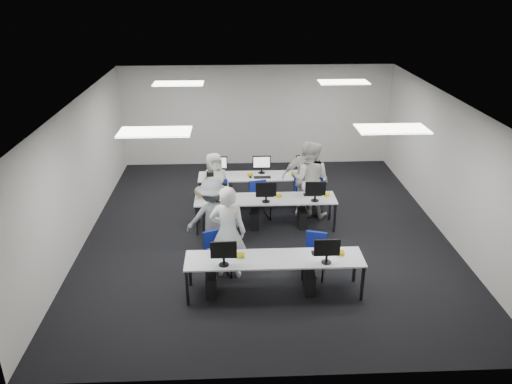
{
  "coord_description": "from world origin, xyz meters",
  "views": [
    {
      "loc": [
        -0.67,
        -10.07,
        5.39
      ],
      "look_at": [
        -0.23,
        -0.04,
        1.0
      ],
      "focal_mm": 35.0,
      "sensor_mm": 36.0,
      "label": 1
    }
  ],
  "objects_px": {
    "chair_3": "(260,207)",
    "chair_0": "(218,262)",
    "desk_mid": "(265,200)",
    "chair_1": "(314,263)",
    "chair_2": "(216,207)",
    "chair_5": "(222,200)",
    "student_0": "(228,232)",
    "chair_7": "(310,199)",
    "student_3": "(305,179)",
    "student_2": "(215,184)",
    "chair_6": "(257,200)",
    "chair_4": "(305,204)",
    "desk_front": "(274,261)",
    "photographer": "(213,217)",
    "student_1": "(310,179)"
  },
  "relations": [
    {
      "from": "chair_7",
      "to": "chair_0",
      "type": "bearing_deg",
      "value": -145.16
    },
    {
      "from": "chair_3",
      "to": "chair_0",
      "type": "bearing_deg",
      "value": -125.44
    },
    {
      "from": "desk_front",
      "to": "chair_4",
      "type": "xyz_separation_m",
      "value": [
        1.0,
        3.22,
        -0.39
      ]
    },
    {
      "from": "chair_6",
      "to": "photographer",
      "type": "height_order",
      "value": "photographer"
    },
    {
      "from": "desk_mid",
      "to": "student_3",
      "type": "bearing_deg",
      "value": 34.91
    },
    {
      "from": "desk_mid",
      "to": "chair_5",
      "type": "bearing_deg",
      "value": 137.46
    },
    {
      "from": "desk_mid",
      "to": "chair_3",
      "type": "bearing_deg",
      "value": 101.08
    },
    {
      "from": "chair_5",
      "to": "student_0",
      "type": "relative_size",
      "value": 0.5
    },
    {
      "from": "chair_2",
      "to": "student_3",
      "type": "height_order",
      "value": "student_3"
    },
    {
      "from": "chair_0",
      "to": "student_0",
      "type": "xyz_separation_m",
      "value": [
        0.21,
        -0.01,
        0.66
      ]
    },
    {
      "from": "chair_3",
      "to": "student_3",
      "type": "distance_m",
      "value": 1.26
    },
    {
      "from": "chair_0",
      "to": "student_2",
      "type": "height_order",
      "value": "student_2"
    },
    {
      "from": "desk_mid",
      "to": "chair_4",
      "type": "distance_m",
      "value": 1.24
    },
    {
      "from": "chair_1",
      "to": "chair_2",
      "type": "bearing_deg",
      "value": 143.7
    },
    {
      "from": "chair_2",
      "to": "chair_6",
      "type": "height_order",
      "value": "chair_2"
    },
    {
      "from": "chair_4",
      "to": "chair_1",
      "type": "bearing_deg",
      "value": -110.01
    },
    {
      "from": "chair_6",
      "to": "chair_3",
      "type": "bearing_deg",
      "value": -82.77
    },
    {
      "from": "student_1",
      "to": "chair_7",
      "type": "bearing_deg",
      "value": -82.37
    },
    {
      "from": "chair_1",
      "to": "chair_7",
      "type": "relative_size",
      "value": 0.94
    },
    {
      "from": "desk_mid",
      "to": "student_0",
      "type": "bearing_deg",
      "value": -112.95
    },
    {
      "from": "chair_0",
      "to": "chair_1",
      "type": "bearing_deg",
      "value": -24.12
    },
    {
      "from": "desk_mid",
      "to": "chair_1",
      "type": "height_order",
      "value": "chair_1"
    },
    {
      "from": "chair_5",
      "to": "student_3",
      "type": "xyz_separation_m",
      "value": [
        1.99,
        -0.25,
        0.63
      ]
    },
    {
      "from": "student_3",
      "to": "student_1",
      "type": "bearing_deg",
      "value": -10.67
    },
    {
      "from": "desk_mid",
      "to": "chair_2",
      "type": "distance_m",
      "value": 1.33
    },
    {
      "from": "photographer",
      "to": "student_0",
      "type": "bearing_deg",
      "value": 102.0
    },
    {
      "from": "desk_mid",
      "to": "chair_2",
      "type": "xyz_separation_m",
      "value": [
        -1.15,
        0.53,
        -0.4
      ]
    },
    {
      "from": "desk_mid",
      "to": "chair_4",
      "type": "xyz_separation_m",
      "value": [
        1.0,
        0.62,
        -0.39
      ]
    },
    {
      "from": "chair_6",
      "to": "chair_7",
      "type": "height_order",
      "value": "chair_7"
    },
    {
      "from": "chair_2",
      "to": "chair_5",
      "type": "distance_m",
      "value": 0.42
    },
    {
      "from": "chair_1",
      "to": "photographer",
      "type": "height_order",
      "value": "photographer"
    },
    {
      "from": "chair_1",
      "to": "chair_4",
      "type": "height_order",
      "value": "chair_4"
    },
    {
      "from": "desk_front",
      "to": "chair_7",
      "type": "distance_m",
      "value": 3.7
    },
    {
      "from": "chair_2",
      "to": "chair_6",
      "type": "distance_m",
      "value": 1.09
    },
    {
      "from": "chair_1",
      "to": "chair_3",
      "type": "height_order",
      "value": "chair_3"
    },
    {
      "from": "chair_0",
      "to": "student_3",
      "type": "xyz_separation_m",
      "value": [
        2.02,
        2.64,
        0.64
      ]
    },
    {
      "from": "chair_4",
      "to": "chair_5",
      "type": "bearing_deg",
      "value": 155.22
    },
    {
      "from": "chair_3",
      "to": "chair_5",
      "type": "distance_m",
      "value": 1.0
    },
    {
      "from": "chair_4",
      "to": "photographer",
      "type": "xyz_separation_m",
      "value": [
        -2.16,
        -1.74,
        0.54
      ]
    },
    {
      "from": "chair_2",
      "to": "photographer",
      "type": "bearing_deg",
      "value": -99.98
    },
    {
      "from": "chair_1",
      "to": "chair_2",
      "type": "distance_m",
      "value": 3.25
    },
    {
      "from": "student_1",
      "to": "chair_1",
      "type": "bearing_deg",
      "value": 105.49
    },
    {
      "from": "chair_0",
      "to": "chair_6",
      "type": "distance_m",
      "value": 3.04
    },
    {
      "from": "chair_7",
      "to": "chair_3",
      "type": "bearing_deg",
      "value": 179.49
    },
    {
      "from": "desk_front",
      "to": "photographer",
      "type": "relative_size",
      "value": 1.92
    },
    {
      "from": "desk_mid",
      "to": "chair_7",
      "type": "bearing_deg",
      "value": 37.24
    },
    {
      "from": "chair_7",
      "to": "student_2",
      "type": "height_order",
      "value": "student_2"
    },
    {
      "from": "chair_3",
      "to": "student_3",
      "type": "height_order",
      "value": "student_3"
    },
    {
      "from": "chair_0",
      "to": "chair_7",
      "type": "relative_size",
      "value": 0.96
    },
    {
      "from": "chair_3",
      "to": "chair_5",
      "type": "xyz_separation_m",
      "value": [
        -0.91,
        0.42,
        0.01
      ]
    }
  ]
}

